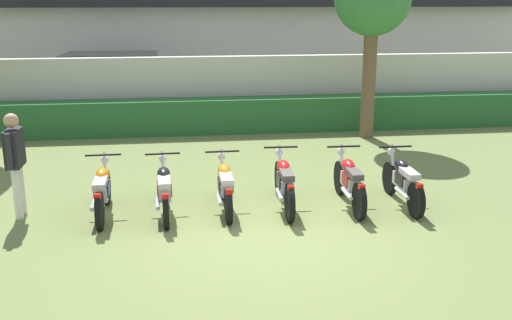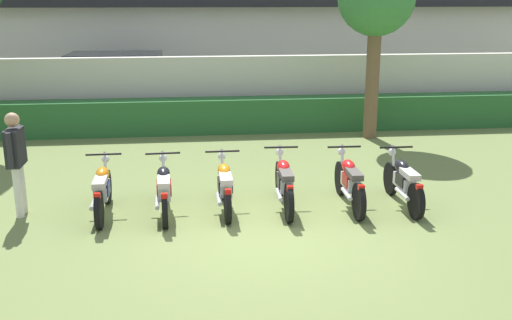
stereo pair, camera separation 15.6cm
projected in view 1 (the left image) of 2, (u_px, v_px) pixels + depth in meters
ground at (268, 236)px, 9.12m from camera, size 60.00×60.00×0.00m
building at (211, 5)px, 22.39m from camera, size 25.17×6.50×6.41m
compound_wall at (226, 92)px, 16.41m from camera, size 23.92×0.30×1.96m
hedge_row at (228, 115)px, 15.88m from camera, size 19.13×0.70×0.91m
parked_car at (117, 85)px, 17.89m from camera, size 4.57×2.23×1.89m
tree_far_side at (373, 1)px, 14.55m from camera, size 1.90×1.90×4.47m
motorcycle_in_row_0 at (102, 190)px, 9.81m from camera, size 0.60×1.81×0.96m
motorcycle_in_row_1 at (164, 189)px, 9.91m from camera, size 0.60×1.87×0.94m
motorcycle_in_row_2 at (225, 186)px, 10.10m from camera, size 0.60×1.79×0.94m
motorcycle_in_row_3 at (284, 182)px, 10.20m from camera, size 0.60×1.96×0.98m
motorcycle_in_row_4 at (349, 181)px, 10.28m from camera, size 0.60×1.93×0.97m
motorcycle_in_row_5 at (403, 181)px, 10.33m from camera, size 0.60×1.86×0.96m
inspector_person at (15, 156)px, 9.65m from camera, size 0.23×0.69×1.74m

